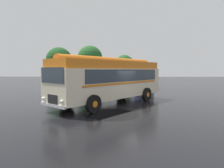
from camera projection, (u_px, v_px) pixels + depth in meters
ground_plane at (120, 104)px, 14.78m from camera, size 120.00×120.00×0.00m
vintage_bus at (111, 79)px, 14.89m from camera, size 8.24×9.38×3.49m
car_near_left at (87, 81)px, 29.36m from camera, size 2.02×4.23×1.66m
car_mid_left at (104, 82)px, 28.74m from camera, size 1.97×4.21×1.66m
car_mid_right at (125, 82)px, 28.65m from camera, size 2.38×4.39×1.66m
box_van at (143, 78)px, 29.00m from camera, size 2.53×5.85×2.50m
tree_far_left at (59, 60)px, 35.28m from camera, size 4.59×4.59×6.55m
tree_left_of_centre at (90, 58)px, 36.40m from camera, size 4.57×4.57×6.98m
tree_centre at (125, 63)px, 36.14m from camera, size 3.29×3.01×5.28m
puddle_patch at (111, 114)px, 11.58m from camera, size 3.17×3.17×0.01m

